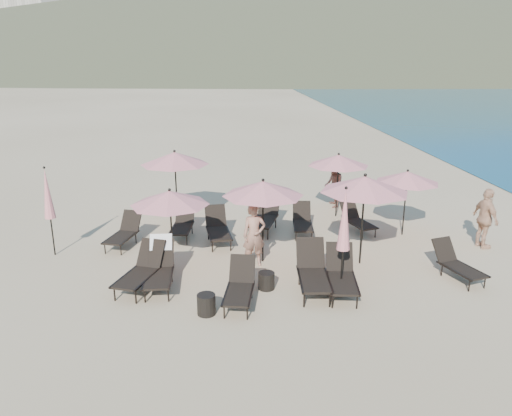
{
  "coord_description": "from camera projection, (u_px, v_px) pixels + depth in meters",
  "views": [
    {
      "loc": [
        -1.81,
        -10.56,
        5.44
      ],
      "look_at": [
        -0.83,
        3.5,
        1.1
      ],
      "focal_mm": 35.0,
      "sensor_mm": 36.0,
      "label": 1
    }
  ],
  "objects": [
    {
      "name": "lounger_6",
      "position": [
        124.0,
        232.0,
        14.75
      ],
      "size": [
        1.01,
        1.67,
        0.9
      ],
      "rotation": [
        0.0,
        0.0,
        -0.28
      ],
      "color": "black",
      "rests_on": "ground"
    },
    {
      "name": "ground",
      "position": [
        301.0,
        295.0,
        11.79
      ],
      "size": [
        800.0,
        800.0,
        0.0
      ],
      "primitive_type": "plane",
      "color": "#D6BA8C",
      "rests_on": "ground"
    },
    {
      "name": "lounger_11",
      "position": [
        357.0,
        219.0,
        15.94
      ],
      "size": [
        0.99,
        1.6,
        0.86
      ],
      "rotation": [
        0.0,
        0.0,
        0.3
      ],
      "color": "black",
      "rests_on": "ground"
    },
    {
      "name": "umbrella_open_1",
      "position": [
        263.0,
        189.0,
        13.13
      ],
      "size": [
        2.17,
        2.17,
        2.34
      ],
      "color": "black",
      "rests_on": "ground"
    },
    {
      "name": "umbrella_open_2",
      "position": [
        365.0,
        184.0,
        12.94
      ],
      "size": [
        2.33,
        2.33,
        2.51
      ],
      "color": "black",
      "rests_on": "ground"
    },
    {
      "name": "lounger_1",
      "position": [
        160.0,
        265.0,
        12.16
      ],
      "size": [
        0.68,
        1.77,
        1.09
      ],
      "rotation": [
        0.0,
        0.0,
        0.02
      ],
      "color": "black",
      "rests_on": "ground"
    },
    {
      "name": "umbrella_open_5",
      "position": [
        407.0,
        177.0,
        15.21
      ],
      "size": [
        1.96,
        1.96,
        2.11
      ],
      "color": "black",
      "rests_on": "ground"
    },
    {
      "name": "umbrella_closed_0",
      "position": [
        344.0,
        221.0,
        11.32
      ],
      "size": [
        0.31,
        0.31,
        2.64
      ],
      "color": "black",
      "rests_on": "ground"
    },
    {
      "name": "lounger_3",
      "position": [
        313.0,
        271.0,
        11.92
      ],
      "size": [
        0.81,
        1.89,
        1.06
      ],
      "rotation": [
        0.0,
        0.0,
        -0.06
      ],
      "color": "black",
      "rests_on": "ground"
    },
    {
      "name": "lounger_8",
      "position": [
        218.0,
        228.0,
        15.01
      ],
      "size": [
        0.85,
        1.76,
        0.97
      ],
      "rotation": [
        0.0,
        0.0,
        0.13
      ],
      "color": "black",
      "rests_on": "ground"
    },
    {
      "name": "lounger_4",
      "position": [
        341.0,
        274.0,
        11.81
      ],
      "size": [
        0.87,
        1.8,
        1.0
      ],
      "rotation": [
        0.0,
        0.0,
        -0.13
      ],
      "color": "black",
      "rests_on": "ground"
    },
    {
      "name": "beachgoer_a",
      "position": [
        254.0,
        235.0,
        13.25
      ],
      "size": [
        0.67,
        0.48,
        1.7
      ],
      "primitive_type": "imported",
      "rotation": [
        0.0,
        0.0,
        0.13
      ],
      "color": "#A26E58",
      "rests_on": "ground"
    },
    {
      "name": "beachgoer_b",
      "position": [
        334.0,
        185.0,
        18.43
      ],
      "size": [
        0.69,
        0.85,
        1.67
      ],
      "primitive_type": "imported",
      "rotation": [
        0.0,
        0.0,
        -1.64
      ],
      "color": "#9C6150",
      "rests_on": "ground"
    },
    {
      "name": "lounger_10",
      "position": [
        302.0,
        221.0,
        15.77
      ],
      "size": [
        0.73,
        1.58,
        0.88
      ],
      "rotation": [
        0.0,
        0.0,
        -0.1
      ],
      "color": "black",
      "rests_on": "ground"
    },
    {
      "name": "side_table_1",
      "position": [
        266.0,
        281.0,
        12.05
      ],
      "size": [
        0.4,
        0.4,
        0.42
      ],
      "primitive_type": "cylinder",
      "color": "black",
      "rests_on": "ground"
    },
    {
      "name": "umbrella_closed_1",
      "position": [
        47.0,
        194.0,
        13.64
      ],
      "size": [
        0.3,
        0.3,
        2.57
      ],
      "color": "black",
      "rests_on": "ground"
    },
    {
      "name": "lounger_2",
      "position": [
        240.0,
        286.0,
        11.31
      ],
      "size": [
        0.85,
        1.67,
        0.92
      ],
      "rotation": [
        0.0,
        0.0,
        -0.16
      ],
      "color": "black",
      "rests_on": "ground"
    },
    {
      "name": "side_table_0",
      "position": [
        206.0,
        304.0,
        10.86
      ],
      "size": [
        0.41,
        0.41,
        0.47
      ],
      "primitive_type": "cylinder",
      "color": "black",
      "rests_on": "ground"
    },
    {
      "name": "umbrella_open_0",
      "position": [
        170.0,
        198.0,
        12.73
      ],
      "size": [
        2.04,
        2.04,
        2.19
      ],
      "color": "black",
      "rests_on": "ground"
    },
    {
      "name": "hotel_skyline",
      "position": [
        41.0,
        17.0,
        256.98
      ],
      "size": [
        109.0,
        82.0,
        55.0
      ],
      "color": "beige",
      "rests_on": "ground"
    },
    {
      "name": "lounger_0",
      "position": [
        141.0,
        270.0,
        12.06
      ],
      "size": [
        1.19,
        1.85,
        0.99
      ],
      "rotation": [
        0.0,
        0.0,
        -0.34
      ],
      "color": "black",
      "rests_on": "ground"
    },
    {
      "name": "umbrella_open_4",
      "position": [
        338.0,
        160.0,
        16.98
      ],
      "size": [
        2.1,
        2.1,
        2.26
      ],
      "color": "black",
      "rests_on": "ground"
    },
    {
      "name": "lounger_5",
      "position": [
        457.0,
        263.0,
        12.57
      ],
      "size": [
        1.01,
        1.63,
        0.88
      ],
      "rotation": [
        0.0,
        0.0,
        0.3
      ],
      "color": "black",
      "rests_on": "ground"
    },
    {
      "name": "umbrella_open_3",
      "position": [
        175.0,
        158.0,
        16.46
      ],
      "size": [
        2.27,
        2.27,
        2.45
      ],
      "color": "black",
      "rests_on": "ground"
    },
    {
      "name": "lounger_9",
      "position": [
        265.0,
        216.0,
        16.03
      ],
      "size": [
        1.23,
        1.94,
        1.04
      ],
      "rotation": [
        0.0,
        0.0,
        -0.32
      ],
      "color": "black",
      "rests_on": "ground"
    },
    {
      "name": "beachgoer_c",
      "position": [
        485.0,
        219.0,
        14.44
      ],
      "size": [
        0.58,
        1.1,
        1.79
      ],
      "primitive_type": "imported",
      "rotation": [
        0.0,
        0.0,
        1.71
      ],
      "color": "tan",
      "rests_on": "ground"
    },
    {
      "name": "volcanic_headland",
      "position": [
        342.0,
        18.0,
        297.25
      ],
      "size": [
        690.0,
        690.0,
        55.0
      ],
      "color": "brown",
      "rests_on": "ground"
    },
    {
      "name": "lounger_7",
      "position": [
        183.0,
        223.0,
        15.49
      ],
      "size": [
        0.76,
        1.62,
        0.9
      ],
      "rotation": [
        0.0,
        0.0,
        -0.11
      ],
      "color": "black",
      "rests_on": "ground"
    }
  ]
}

